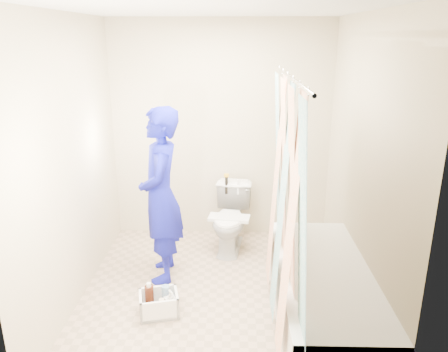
{
  "coord_description": "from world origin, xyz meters",
  "views": [
    {
      "loc": [
        0.15,
        -3.42,
        2.22
      ],
      "look_at": [
        0.05,
        0.45,
        0.97
      ],
      "focal_mm": 35.0,
      "sensor_mm": 36.0,
      "label": 1
    }
  ],
  "objects_px": {
    "toilet": "(231,219)",
    "plumber": "(161,196)",
    "bathtub": "(322,295)",
    "cleaning_caddy": "(160,304)"
  },
  "relations": [
    {
      "from": "toilet",
      "to": "plumber",
      "type": "xyz_separation_m",
      "value": [
        -0.63,
        -0.57,
        0.47
      ]
    },
    {
      "from": "bathtub",
      "to": "plumber",
      "type": "bearing_deg",
      "value": 152.01
    },
    {
      "from": "bathtub",
      "to": "plumber",
      "type": "distance_m",
      "value": 1.65
    },
    {
      "from": "bathtub",
      "to": "toilet",
      "type": "distance_m",
      "value": 1.5
    },
    {
      "from": "bathtub",
      "to": "cleaning_caddy",
      "type": "height_order",
      "value": "bathtub"
    },
    {
      "from": "toilet",
      "to": "plumber",
      "type": "height_order",
      "value": "plumber"
    },
    {
      "from": "toilet",
      "to": "cleaning_caddy",
      "type": "height_order",
      "value": "toilet"
    },
    {
      "from": "bathtub",
      "to": "cleaning_caddy",
      "type": "relative_size",
      "value": 4.8
    },
    {
      "from": "plumber",
      "to": "cleaning_caddy",
      "type": "xyz_separation_m",
      "value": [
        0.06,
        -0.62,
        -0.73
      ]
    },
    {
      "from": "toilet",
      "to": "cleaning_caddy",
      "type": "bearing_deg",
      "value": -108.09
    }
  ]
}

